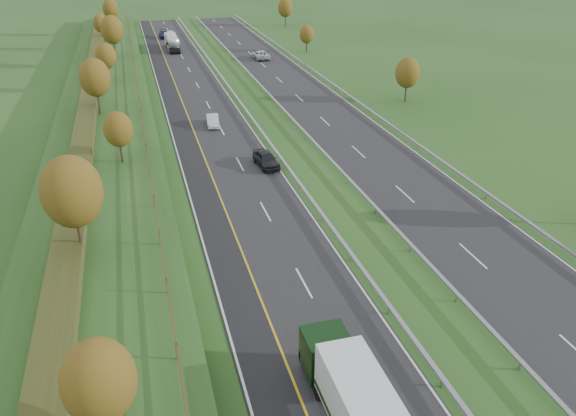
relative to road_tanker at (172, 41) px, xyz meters
name	(u,v)px	position (x,y,z in m)	size (l,w,h in m)	color
ground	(280,136)	(7.86, -60.19, -1.86)	(400.00, 400.00, 0.00)	#224819
near_carriageway	(211,129)	(-0.14, -55.19, -1.84)	(10.50, 200.00, 0.04)	black
far_carriageway	(331,118)	(16.36, -55.19, -1.84)	(10.50, 200.00, 0.04)	black
hard_shoulder	(182,131)	(-3.89, -55.19, -1.84)	(3.00, 200.00, 0.04)	black
lane_markings	(259,125)	(6.26, -55.31, -1.81)	(26.75, 200.00, 0.01)	silver
embankment_left	(105,130)	(-13.14, -55.19, -0.86)	(12.00, 200.00, 2.00)	#224819
hedge_left	(86,119)	(-15.14, -55.19, 0.69)	(2.20, 180.00, 1.10)	#2F3917
fence_left	(141,115)	(-8.64, -55.60, 0.87)	(0.12, 189.06, 1.20)	#422B19
median_barrier_near	(254,121)	(5.56, -55.19, -1.25)	(0.32, 200.00, 0.71)	gray
median_barrier_far	(291,118)	(10.66, -55.19, -1.25)	(0.32, 200.00, 0.71)	gray
outer_barrier_far	(371,111)	(22.16, -55.19, -1.25)	(0.32, 200.00, 0.71)	gray
trees_left	(101,94)	(-12.78, -58.56, 4.51)	(6.64, 164.30, 7.66)	#2D2116
trees_far	(347,44)	(29.66, -25.98, 2.38)	(8.45, 118.60, 7.12)	#2D2116
road_tanker	(172,41)	(0.00, 0.00, 0.00)	(2.40, 11.22, 3.46)	silver
car_dark_near	(266,159)	(3.77, -69.55, -1.00)	(1.94, 4.83, 1.65)	black
car_silver_mid	(213,120)	(0.30, -54.05, -1.11)	(1.51, 4.34, 1.43)	silver
car_small_far	(164,34)	(-0.60, 14.93, -1.02)	(2.25, 5.53, 1.60)	#131C3D
car_oncoming	(261,55)	(15.95, -14.51, -1.00)	(2.73, 5.93, 1.65)	silver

